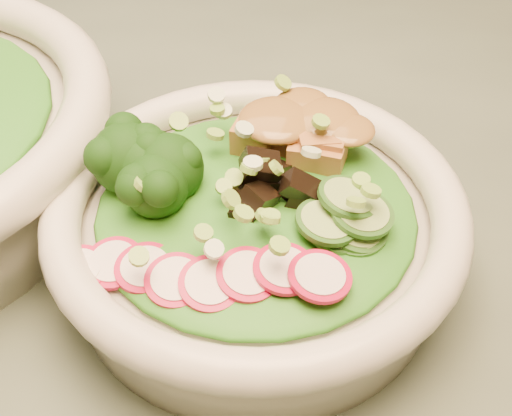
# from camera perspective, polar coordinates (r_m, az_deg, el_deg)

# --- Properties ---
(dining_table) EXTENTS (1.20, 0.80, 0.75)m
(dining_table) POSITION_cam_1_polar(r_m,az_deg,el_deg) (0.52, 12.97, -15.39)
(dining_table) COLOR black
(dining_table) RESTS_ON ground
(salad_bowl) EXTENTS (0.24, 0.24, 0.06)m
(salad_bowl) POSITION_cam_1_polar(r_m,az_deg,el_deg) (0.40, 0.00, -1.87)
(salad_bowl) COLOR beige
(salad_bowl) RESTS_ON dining_table
(lettuce_bed) EXTENTS (0.18, 0.18, 0.02)m
(lettuce_bed) POSITION_cam_1_polar(r_m,az_deg,el_deg) (0.39, -0.00, 0.11)
(lettuce_bed) COLOR #236916
(lettuce_bed) RESTS_ON salad_bowl
(broccoli_florets) EXTENTS (0.07, 0.06, 0.04)m
(broccoli_florets) POSITION_cam_1_polar(r_m,az_deg,el_deg) (0.40, -7.25, 3.49)
(broccoli_florets) COLOR black
(broccoli_florets) RESTS_ON salad_bowl
(radish_slices) EXTENTS (0.10, 0.04, 0.02)m
(radish_slices) POSITION_cam_1_polar(r_m,az_deg,el_deg) (0.35, -3.50, -5.58)
(radish_slices) COLOR #AB0D34
(radish_slices) RESTS_ON salad_bowl
(cucumber_slices) EXTENTS (0.06, 0.06, 0.03)m
(cucumber_slices) POSITION_cam_1_polar(r_m,az_deg,el_deg) (0.37, 7.96, -1.38)
(cucumber_slices) COLOR #96BD69
(cucumber_slices) RESTS_ON salad_bowl
(mushroom_heap) EXTENTS (0.06, 0.06, 0.03)m
(mushroom_heap) POSITION_cam_1_polar(r_m,az_deg,el_deg) (0.39, 0.64, 2.30)
(mushroom_heap) COLOR black
(mushroom_heap) RESTS_ON salad_bowl
(tofu_cubes) EXTENTS (0.08, 0.05, 0.03)m
(tofu_cubes) POSITION_cam_1_polar(r_m,az_deg,el_deg) (0.42, 3.25, 5.67)
(tofu_cubes) COLOR #A46936
(tofu_cubes) RESTS_ON salad_bowl
(peanut_sauce) EXTENTS (0.06, 0.05, 0.01)m
(peanut_sauce) POSITION_cam_1_polar(r_m,az_deg,el_deg) (0.42, 3.31, 6.90)
(peanut_sauce) COLOR brown
(peanut_sauce) RESTS_ON tofu_cubes
(scallion_garnish) EXTENTS (0.17, 0.17, 0.02)m
(scallion_garnish) POSITION_cam_1_polar(r_m,az_deg,el_deg) (0.38, -0.00, 2.33)
(scallion_garnish) COLOR #7EB43F
(scallion_garnish) RESTS_ON salad_bowl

